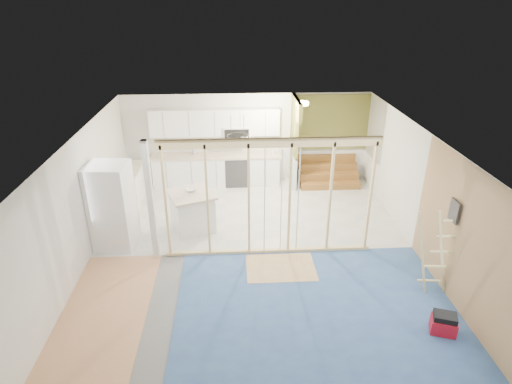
{
  "coord_description": "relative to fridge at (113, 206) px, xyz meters",
  "views": [
    {
      "loc": [
        -0.42,
        -7.82,
        5.12
      ],
      "look_at": [
        0.06,
        0.6,
        1.18
      ],
      "focal_mm": 30.0,
      "sensor_mm": 36.0,
      "label": 1
    }
  ],
  "objects": [
    {
      "name": "electrical_panel",
      "position": [
        6.46,
        -1.93,
        0.69
      ],
      "size": [
        0.04,
        0.3,
        0.4
      ],
      "primitive_type": "cube",
      "color": "#36363B",
      "rests_on": "room"
    },
    {
      "name": "ceiling_light",
      "position": [
        4.43,
        2.47,
        1.58
      ],
      "size": [
        0.32,
        0.32,
        0.08
      ],
      "primitive_type": "cylinder",
      "color": "#FFEABF",
      "rests_on": "room"
    },
    {
      "name": "base_cabinets",
      "position": [
        1.42,
        2.83,
        -0.49
      ],
      "size": [
        4.45,
        2.24,
        0.93
      ],
      "color": "white",
      "rests_on": "room"
    },
    {
      "name": "stud_frame",
      "position": [
        2.82,
        -0.53,
        0.62
      ],
      "size": [
        4.66,
        0.14,
        2.6
      ],
      "color": "beige",
      "rests_on": "room"
    },
    {
      "name": "floor_overlays",
      "position": [
        3.1,
        -0.47,
        -0.95
      ],
      "size": [
        7.0,
        8.0,
        0.03
      ],
      "color": "silver",
      "rests_on": "room"
    },
    {
      "name": "sheathing_panel",
      "position": [
        6.51,
        -2.53,
        0.34
      ],
      "size": [
        0.02,
        4.0,
        2.6
      ],
      "primitive_type": "cube",
      "color": "#A7795B",
      "rests_on": "room"
    },
    {
      "name": "fridge",
      "position": [
        0.0,
        0.0,
        0.0
      ],
      "size": [
        0.9,
        0.87,
        1.91
      ],
      "rotation": [
        0.0,
        0.0,
        -0.09
      ],
      "color": "white",
      "rests_on": "room"
    },
    {
      "name": "soap_bottle_b",
      "position": [
        3.73,
        3.06,
        0.07
      ],
      "size": [
        0.1,
        0.1,
        0.19
      ],
      "primitive_type": "imported",
      "rotation": [
        0.0,
        0.0,
        0.17
      ],
      "color": "silver",
      "rests_on": "base_cabinets"
    },
    {
      "name": "ladder",
      "position": [
        6.22,
        -2.0,
        -0.11
      ],
      "size": [
        0.87,
        0.19,
        1.66
      ],
      "rotation": [
        0.0,
        0.0,
        -0.39
      ],
      "color": "#D6C882",
      "rests_on": "room"
    },
    {
      "name": "toolbox",
      "position": [
        6.0,
        -3.1,
        -0.78
      ],
      "size": [
        0.47,
        0.41,
        0.38
      ],
      "rotation": [
        0.0,
        0.0,
        -0.34
      ],
      "color": "#A90F1F",
      "rests_on": "room"
    },
    {
      "name": "room",
      "position": [
        3.03,
        -0.53,
        0.34
      ],
      "size": [
        7.01,
        8.01,
        2.61
      ],
      "color": "slate",
      "rests_on": "ground"
    },
    {
      "name": "bowl",
      "position": [
        1.63,
        0.71,
        0.02
      ],
      "size": [
        0.28,
        0.28,
        0.06
      ],
      "primitive_type": "imported",
      "rotation": [
        0.0,
        0.0,
        0.24
      ],
      "color": "silver",
      "rests_on": "island"
    },
    {
      "name": "green_partition",
      "position": [
        5.08,
        3.13,
        -0.01
      ],
      "size": [
        2.25,
        1.51,
        2.6
      ],
      "color": "olive",
      "rests_on": "room"
    },
    {
      "name": "upper_cabinets",
      "position": [
        2.19,
        3.28,
        0.86
      ],
      "size": [
        3.6,
        0.41,
        0.85
      ],
      "color": "white",
      "rests_on": "room"
    },
    {
      "name": "soap_bottle_a",
      "position": [
        1.5,
        3.25,
        0.13
      ],
      "size": [
        0.14,
        0.14,
        0.3
      ],
      "primitive_type": "imported",
      "rotation": [
        0.0,
        0.0,
        0.22
      ],
      "color": "#9FA1B2",
      "rests_on": "base_cabinets"
    },
    {
      "name": "pot_rack",
      "position": [
        2.73,
        1.36,
        1.04
      ],
      "size": [
        0.52,
        0.52,
        0.72
      ],
      "color": "black",
      "rests_on": "room"
    },
    {
      "name": "island",
      "position": [
        1.63,
        0.58,
        -0.49
      ],
      "size": [
        1.25,
        1.25,
        0.94
      ],
      "rotation": [
        0.0,
        0.0,
        0.37
      ],
      "color": "white",
      "rests_on": "room"
    }
  ]
}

